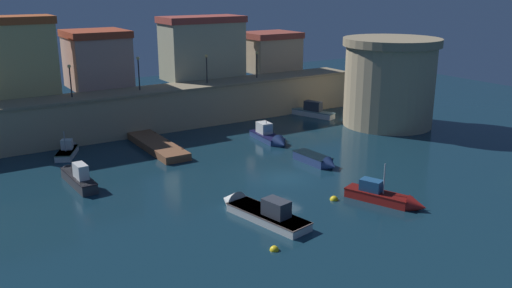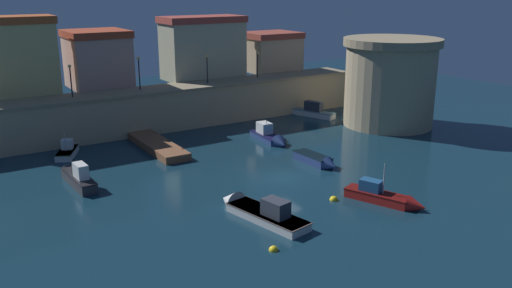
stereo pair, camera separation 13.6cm
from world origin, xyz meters
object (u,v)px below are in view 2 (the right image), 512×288
Objects in this scene: quay_lamp_3 at (257,60)px; moored_boat_6 at (318,160)px; moored_boat_2 at (271,137)px; moored_boat_5 at (76,176)px; quay_lamp_0 at (70,75)px; mooring_buoy_1 at (273,250)px; quay_lamp_2 at (207,64)px; moored_boat_3 at (306,111)px; moored_boat_7 at (69,150)px; fortress_tower at (390,82)px; mooring_buoy_0 at (334,200)px; quay_lamp_1 at (139,68)px; moored_boat_4 at (256,210)px; moored_boat_0 at (386,197)px.

moored_boat_6 is at bearing -106.64° from quay_lamp_3.
moored_boat_2 is 18.56m from moored_boat_5.
quay_lamp_3 is at bearing 0.00° from quay_lamp_0.
quay_lamp_0 is 29.24m from mooring_buoy_1.
quay_lamp_0 reaches higher than quay_lamp_2.
moored_boat_7 is (-26.53, -0.69, -0.14)m from moored_boat_3.
fortress_tower is 18.88× the size of mooring_buoy_1.
moored_boat_2 is at bearing 106.45° from moored_boat_3.
moored_boat_7 is 7.82× the size of mooring_buoy_0.
moored_boat_3 is at bearing -34.92° from quay_lamp_3.
moored_boat_7 is at bearing -105.48° from moored_boat_2.
quay_lamp_3 is at bearing 69.54° from mooring_buoy_0.
mooring_buoy_0 is at bearing -144.26° from fortress_tower.
quay_lamp_1 is 25.68m from mooring_buoy_0.
moored_boat_3 is 0.97× the size of moored_boat_4.
quay_lamp_2 is 0.67× the size of moored_boat_7.
quay_lamp_3 reaches higher than moored_boat_4.
quay_lamp_1 reaches higher than moored_boat_7.
fortress_tower is 3.39× the size of quay_lamp_3.
moored_boat_2 is (15.52, -10.04, -5.83)m from quay_lamp_0.
mooring_buoy_1 is at bearing -120.60° from quay_lamp_3.
moored_boat_5 is (-17.05, -11.59, -5.72)m from quay_lamp_2.
mooring_buoy_0 is 8.58m from mooring_buoy_1.
moored_boat_7 is (-8.24, -3.86, -6.06)m from quay_lamp_1.
moored_boat_0 is at bearing -10.33° from moored_boat_6.
quay_lamp_2 is at bearing -167.53° from moored_boat_2.
moored_boat_5 is (-23.31, -11.59, -5.68)m from quay_lamp_3.
moored_boat_5 is at bearing -129.53° from quay_lamp_1.
moored_boat_3 is 26.54m from moored_boat_7.
fortress_tower is 16.48m from moored_boat_6.
fortress_tower is at bearing 89.43° from moored_boat_2.
quay_lamp_2 reaches higher than mooring_buoy_1.
quay_lamp_3 is (-9.19, 11.24, 1.64)m from fortress_tower.
moored_boat_2 is at bearing -32.90° from quay_lamp_0.
quay_lamp_2 is 17.23m from moored_boat_7.
moored_boat_5 reaches higher than moored_boat_2.
fortress_tower reaches higher than moored_boat_3.
quay_lamp_1 is 0.60× the size of moored_boat_2.
quay_lamp_1 is 19.48m from moored_boat_3.
quay_lamp_2 is 12.63m from moored_boat_3.
quay_lamp_0 is 5.73× the size of mooring_buoy_1.
quay_lamp_3 is 7.95m from moored_boat_3.
mooring_buoy_0 is 1.09× the size of mooring_buoy_1.
moored_boat_2 reaches higher than mooring_buoy_0.
quay_lamp_1 is (6.59, 0.00, 0.17)m from quay_lamp_0.
moored_boat_6 is at bearing 60.17° from mooring_buoy_0.
quay_lamp_0 is 6.59m from quay_lamp_1.
quay_lamp_0 is at bearing 180.00° from quay_lamp_2.
quay_lamp_0 is 25.73m from moored_boat_3.
moored_boat_2 is at bearing -48.30° from moored_boat_4.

